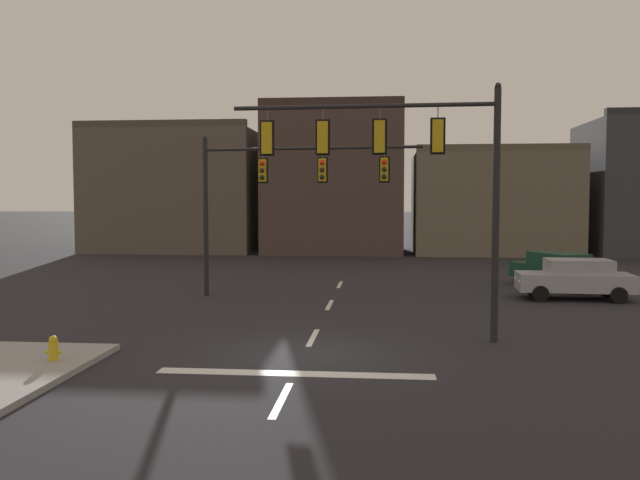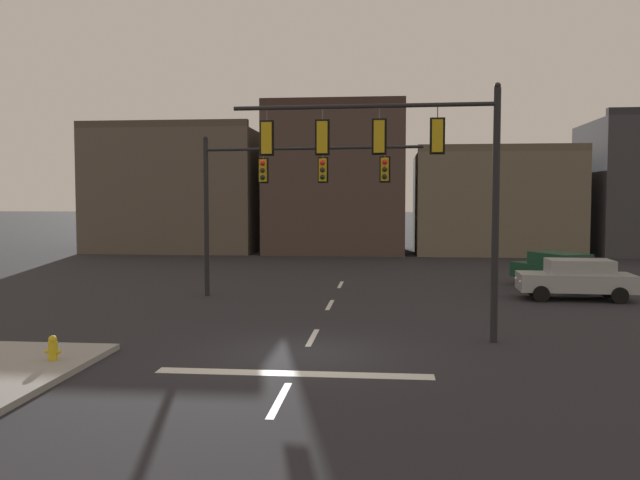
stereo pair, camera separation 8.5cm
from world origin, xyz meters
The scene contains 9 objects.
ground_plane centered at (0.00, 0.00, 0.00)m, with size 400.00×400.00×0.00m, color #232328.
stop_bar_paint centered at (0.00, -2.00, 0.00)m, with size 6.40×0.50×0.01m, color silver.
lane_centreline centered at (0.00, 2.00, 0.00)m, with size 0.16×26.40×0.01m.
signal_mast_near_side centered at (2.57, 1.99, 5.09)m, with size 7.51×0.57×7.19m.
signal_mast_far_side centered at (-2.33, 9.57, 4.61)m, with size 8.89×1.06×6.59m.
car_lot_nearside centered at (9.81, 13.72, 0.86)m, with size 3.61×4.74×1.61m.
car_lot_middle centered at (9.67, 10.30, 0.86)m, with size 4.52×2.08×1.61m.
fire_hydrant centered at (-5.82, -1.91, 0.33)m, with size 0.40×0.30×0.75m.
building_row centered at (8.22, 34.23, 4.62)m, with size 58.68×10.63×11.11m.
Camera 2 is at (2.07, -16.83, 3.98)m, focal length 37.20 mm.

